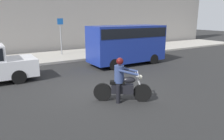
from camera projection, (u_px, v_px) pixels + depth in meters
The scene contains 5 objects.
ground_plane at pixel (99, 89), 8.89m from camera, with size 80.00×80.00×0.00m, color #252525.
sidewalk_slab at pixel (48, 57), 15.50m from camera, with size 40.00×4.40×0.14m, color #A8A399.
motorcycle_with_rider_denim_blue at pixel (122, 84), 7.50m from camera, with size 1.77×1.27×1.58m.
parked_van_cobalt_blue at pixel (127, 42), 13.29m from camera, with size 4.82×1.96×2.42m.
street_sign_post at pixel (61, 33), 15.87m from camera, with size 0.44×0.08×2.72m.
Camera 1 is at (-3.89, -7.49, 2.95)m, focal length 34.05 mm.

